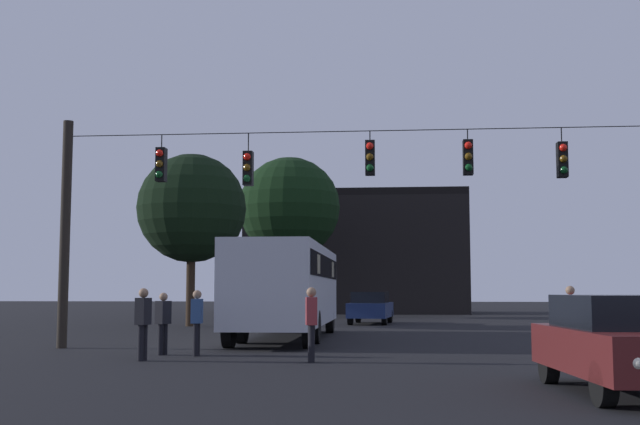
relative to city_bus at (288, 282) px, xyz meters
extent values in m
plane|color=black|center=(2.51, 4.31, -1.87)|extent=(168.00, 168.00, 0.00)
cylinder|color=black|center=(-5.70, -4.61, 1.33)|extent=(0.28, 0.28, 6.39)
cylinder|color=black|center=(2.51, -4.61, 4.09)|extent=(16.43, 0.02, 0.02)
cylinder|color=black|center=(-2.97, -4.61, 3.89)|extent=(0.03, 0.03, 0.37)
cube|color=black|center=(-2.97, -4.61, 3.23)|extent=(0.26, 0.32, 0.95)
sphere|color=red|center=(-2.97, -4.79, 3.53)|extent=(0.20, 0.20, 0.20)
sphere|color=#5B3D0C|center=(-2.97, -4.79, 3.23)|extent=(0.20, 0.20, 0.20)
sphere|color=#0C4219|center=(-2.97, -4.79, 2.93)|extent=(0.20, 0.20, 0.20)
cylinder|color=black|center=(-0.51, -4.61, 3.82)|extent=(0.03, 0.03, 0.51)
cube|color=black|center=(-0.51, -4.61, 3.09)|extent=(0.26, 0.32, 0.95)
sphere|color=red|center=(-0.51, -4.79, 3.39)|extent=(0.20, 0.20, 0.20)
sphere|color=#5B3D0C|center=(-0.51, -4.79, 3.09)|extent=(0.20, 0.20, 0.20)
sphere|color=#0C4219|center=(-0.51, -4.79, 2.79)|extent=(0.20, 0.20, 0.20)
cylinder|color=black|center=(2.87, -4.61, 3.94)|extent=(0.03, 0.03, 0.27)
cube|color=black|center=(2.87, -4.61, 3.33)|extent=(0.26, 0.32, 0.95)
sphere|color=red|center=(2.87, -4.79, 3.63)|extent=(0.20, 0.20, 0.20)
sphere|color=#5B3D0C|center=(2.87, -4.79, 3.33)|extent=(0.20, 0.20, 0.20)
sphere|color=#0C4219|center=(2.87, -4.79, 3.03)|extent=(0.20, 0.20, 0.20)
cylinder|color=black|center=(5.51, -4.61, 3.93)|extent=(0.03, 0.03, 0.29)
cube|color=black|center=(5.51, -4.61, 3.31)|extent=(0.26, 0.32, 0.95)
sphere|color=red|center=(5.51, -4.79, 3.61)|extent=(0.20, 0.20, 0.20)
sphere|color=#5B3D0C|center=(5.51, -4.79, 3.31)|extent=(0.20, 0.20, 0.20)
sphere|color=#0C4219|center=(5.51, -4.79, 3.01)|extent=(0.20, 0.20, 0.20)
cylinder|color=black|center=(8.00, -4.61, 3.88)|extent=(0.03, 0.03, 0.39)
cube|color=black|center=(8.00, -4.61, 3.20)|extent=(0.26, 0.32, 0.95)
sphere|color=red|center=(8.00, -4.79, 3.50)|extent=(0.20, 0.20, 0.20)
sphere|color=#5B3D0C|center=(8.00, -4.79, 3.20)|extent=(0.20, 0.20, 0.20)
sphere|color=#0C4219|center=(8.00, -4.79, 2.90)|extent=(0.20, 0.20, 0.20)
cube|color=#B7BCC6|center=(0.00, 0.01, -0.12)|extent=(2.56, 11.01, 2.50)
cube|color=black|center=(0.00, 0.01, 0.49)|extent=(2.60, 10.35, 0.70)
cylinder|color=black|center=(-1.13, 3.96, -1.37)|extent=(0.29, 1.00, 1.00)
cylinder|color=black|center=(1.09, 3.97, -1.37)|extent=(0.29, 1.00, 1.00)
cylinder|color=black|center=(-1.10, -2.20, -1.37)|extent=(0.29, 1.00, 1.00)
cylinder|color=black|center=(1.12, -2.19, -1.37)|extent=(0.29, 1.00, 1.00)
cylinder|color=black|center=(-1.09, -4.18, -1.37)|extent=(0.29, 1.00, 1.00)
cylinder|color=black|center=(1.13, -4.17, -1.37)|extent=(0.29, 1.00, 1.00)
cube|color=beige|center=(-0.02, 3.31, 0.49)|extent=(2.56, 0.81, 0.56)
cube|color=beige|center=(0.02, -2.74, 0.49)|extent=(2.56, 0.81, 0.56)
cube|color=#511919|center=(7.01, -13.37, -1.21)|extent=(2.10, 4.42, 0.68)
cube|color=black|center=(7.00, -13.22, -0.61)|extent=(1.74, 2.43, 0.52)
cylinder|color=black|center=(6.32, -14.84, -1.55)|extent=(0.26, 0.65, 0.64)
cylinder|color=black|center=(6.12, -12.01, -1.55)|extent=(0.26, 0.65, 0.64)
sphere|color=white|center=(6.58, -15.51, -1.21)|extent=(0.18, 0.18, 0.18)
cube|color=navy|center=(2.39, 12.31, -1.21)|extent=(2.16, 4.44, 0.68)
cube|color=black|center=(2.38, 12.16, -0.61)|extent=(1.78, 2.45, 0.52)
cylinder|color=black|center=(1.73, 13.79, -1.55)|extent=(0.27, 0.66, 0.64)
cylinder|color=black|center=(3.30, 13.66, -1.55)|extent=(0.27, 0.66, 0.64)
cylinder|color=black|center=(1.48, 10.97, -1.55)|extent=(0.27, 0.66, 0.64)
cylinder|color=black|center=(3.06, 10.83, -1.55)|extent=(0.27, 0.66, 0.64)
sphere|color=white|center=(2.00, 14.45, -1.21)|extent=(0.18, 0.18, 0.18)
sphere|color=white|center=(3.15, 14.35, -1.21)|extent=(0.18, 0.18, 0.18)
cylinder|color=black|center=(-2.24, -8.42, -1.46)|extent=(0.14, 0.14, 0.81)
cylinder|color=black|center=(-2.20, -8.27, -1.46)|extent=(0.14, 0.14, 0.81)
cube|color=black|center=(-2.22, -8.35, -0.75)|extent=(0.31, 0.40, 0.61)
sphere|color=#8C6B51|center=(-2.22, -8.35, -0.33)|extent=(0.22, 0.22, 0.22)
cylinder|color=black|center=(7.93, -5.23, -1.44)|extent=(0.14, 0.14, 0.85)
cylinder|color=black|center=(7.99, -5.38, -1.44)|extent=(0.14, 0.14, 0.85)
cube|color=maroon|center=(7.96, -5.30, -0.70)|extent=(0.36, 0.42, 0.63)
sphere|color=#8C6B51|center=(7.96, -5.30, -0.27)|extent=(0.23, 0.23, 0.23)
cylinder|color=black|center=(1.65, -8.41, -1.45)|extent=(0.14, 0.14, 0.82)
cylinder|color=black|center=(1.62, -8.25, -1.45)|extent=(0.14, 0.14, 0.82)
cube|color=maroon|center=(1.64, -8.33, -0.73)|extent=(0.30, 0.40, 0.62)
sphere|color=#8C6B51|center=(1.64, -8.33, -0.31)|extent=(0.22, 0.22, 0.22)
cylinder|color=black|center=(-2.27, -6.74, -1.49)|extent=(0.14, 0.14, 0.76)
cylinder|color=black|center=(-2.21, -6.59, -1.49)|extent=(0.14, 0.14, 0.76)
cube|color=black|center=(-2.24, -6.67, -0.82)|extent=(0.36, 0.42, 0.57)
sphere|color=#8C6B51|center=(-2.24, -6.67, -0.43)|extent=(0.21, 0.21, 0.21)
cylinder|color=black|center=(-1.34, -6.81, -1.47)|extent=(0.14, 0.14, 0.79)
cylinder|color=black|center=(-1.33, -6.97, -1.47)|extent=(0.14, 0.14, 0.79)
cube|color=#2D4C7F|center=(-1.33, -6.89, -0.78)|extent=(0.26, 0.37, 0.59)
sphere|color=#8C6B51|center=(-1.33, -6.89, -0.37)|extent=(0.21, 0.21, 0.21)
cube|color=black|center=(0.92, 31.40, 2.13)|extent=(15.31, 8.32, 8.00)
cube|color=black|center=(0.92, 31.40, 6.38)|extent=(15.31, 8.32, 0.50)
cylinder|color=black|center=(-2.69, 21.16, 0.35)|extent=(0.40, 0.40, 4.43)
sphere|color=black|center=(-2.69, 21.16, 4.69)|extent=(6.06, 6.06, 6.06)
cylinder|color=#2D2116|center=(-5.59, 9.08, -0.08)|extent=(0.39, 0.39, 3.58)
sphere|color=black|center=(-5.59, 9.08, 3.44)|extent=(4.93, 4.93, 4.93)
camera|label=1|loc=(3.46, -26.27, -0.27)|focal=44.96mm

